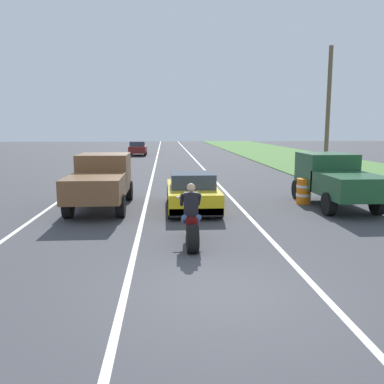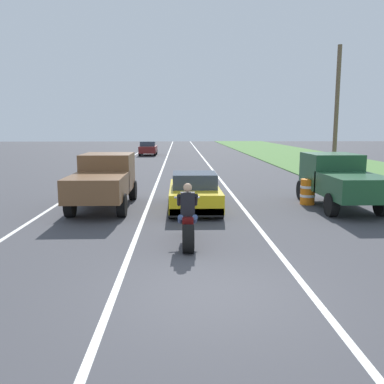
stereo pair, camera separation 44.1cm
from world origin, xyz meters
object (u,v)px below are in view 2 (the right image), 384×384
construction_barrel_nearest (308,192)px  distant_car_far_ahead (148,148)px  motorcycle_with_rider (188,223)px  pickup_truck_right_shoulder_dark_green (339,178)px  sports_car_yellow (194,192)px  pickup_truck_left_lane_brown (104,179)px

construction_barrel_nearest → distant_car_far_ahead: 29.66m
motorcycle_with_rider → pickup_truck_right_shoulder_dark_green: bearing=40.2°
distant_car_far_ahead → pickup_truck_right_shoulder_dark_green: bearing=-72.2°
motorcycle_with_rider → sports_car_yellow: motorcycle_with_rider is taller
construction_barrel_nearest → distant_car_far_ahead: distant_car_far_ahead is taller
pickup_truck_left_lane_brown → construction_barrel_nearest: pickup_truck_left_lane_brown is taller
pickup_truck_right_shoulder_dark_green → motorcycle_with_rider: bearing=-139.8°
pickup_truck_right_shoulder_dark_green → distant_car_far_ahead: bearing=107.8°
sports_car_yellow → construction_barrel_nearest: size_ratio=4.30×
sports_car_yellow → pickup_truck_right_shoulder_dark_green: bearing=2.0°
motorcycle_with_rider → distant_car_far_ahead: motorcycle_with_rider is taller
motorcycle_with_rider → pickup_truck_right_shoulder_dark_green: size_ratio=0.46×
construction_barrel_nearest → pickup_truck_left_lane_brown: bearing=-176.9°
motorcycle_with_rider → pickup_truck_left_lane_brown: size_ratio=0.46×
motorcycle_with_rider → pickup_truck_left_lane_brown: 5.96m
pickup_truck_left_lane_brown → distant_car_far_ahead: pickup_truck_left_lane_brown is taller
motorcycle_with_rider → pickup_truck_left_lane_brown: (-3.02, 5.12, 0.51)m
motorcycle_with_rider → distant_car_far_ahead: bearing=95.8°
pickup_truck_right_shoulder_dark_green → sports_car_yellow: bearing=-178.0°
sports_car_yellow → motorcycle_with_rider: bearing=-94.2°
motorcycle_with_rider → pickup_truck_right_shoulder_dark_green: 7.65m
pickup_truck_left_lane_brown → construction_barrel_nearest: (7.86, 0.43, -0.60)m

